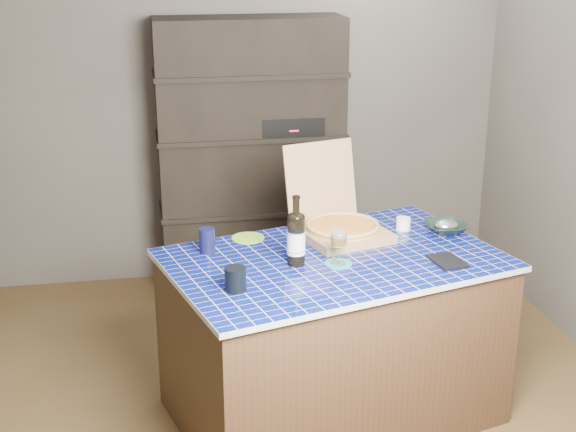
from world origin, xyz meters
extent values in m
plane|color=brown|center=(0.00, 0.00, 0.00)|extent=(3.50, 3.50, 0.00)
plane|color=#555149|center=(0.00, 1.75, 1.25)|extent=(3.50, 0.00, 3.50)
plane|color=#555149|center=(0.00, -1.75, 1.25)|extent=(3.50, 0.00, 3.50)
cube|color=black|center=(0.00, 1.53, 0.90)|extent=(1.20, 0.40, 1.80)
cube|color=black|center=(0.25, 1.48, 1.12)|extent=(0.40, 0.32, 0.12)
cube|color=#402619|center=(0.16, -0.15, 0.41)|extent=(1.69, 1.29, 0.81)
cube|color=#05144D|center=(0.16, -0.15, 0.83)|extent=(1.73, 1.34, 0.03)
cube|color=#957A4D|center=(0.26, 0.10, 0.86)|extent=(0.49, 0.49, 0.04)
cube|color=#957A4D|center=(0.20, 0.33, 1.08)|extent=(0.41, 0.20, 0.39)
cylinder|color=#AC8A47|center=(0.26, 0.10, 0.89)|extent=(0.37, 0.37, 0.01)
cylinder|color=maroon|center=(0.26, 0.10, 0.90)|extent=(0.32, 0.32, 0.01)
torus|color=#AC8A47|center=(0.26, 0.10, 0.91)|extent=(0.37, 0.37, 0.02)
cylinder|color=black|center=(-0.03, -0.19, 0.96)|extent=(0.08, 0.08, 0.23)
ellipsoid|color=black|center=(-0.03, -0.19, 1.07)|extent=(0.08, 0.08, 0.05)
cylinder|color=black|center=(-0.03, -0.19, 1.13)|extent=(0.03, 0.03, 0.09)
cylinder|color=silver|center=(-0.03, -0.19, 0.95)|extent=(0.08, 0.08, 0.10)
cylinder|color=#4398E5|center=(-0.03, -0.19, 0.91)|extent=(0.09, 0.09, 0.01)
cylinder|color=#4398E5|center=(-0.03, -0.19, 1.00)|extent=(0.09, 0.09, 0.01)
cylinder|color=#187F78|center=(0.16, -0.23, 0.84)|extent=(0.13, 0.13, 0.01)
cylinder|color=white|center=(0.16, -0.23, 0.85)|extent=(0.07, 0.07, 0.00)
cylinder|color=white|center=(0.16, -0.23, 0.89)|extent=(0.01, 0.01, 0.07)
ellipsoid|color=white|center=(0.16, -0.23, 0.97)|extent=(0.08, 0.08, 0.10)
cylinder|color=#B0831C|center=(0.16, -0.23, 0.96)|extent=(0.06, 0.06, 0.05)
cylinder|color=white|center=(0.16, -0.23, 0.99)|extent=(0.07, 0.07, 0.02)
cylinder|color=black|center=(-0.34, -0.43, 0.89)|extent=(0.09, 0.09, 0.10)
cube|color=black|center=(0.66, -0.31, 0.85)|extent=(0.16, 0.20, 0.01)
imported|color=black|center=(0.80, 0.08, 0.87)|extent=(0.22, 0.22, 0.05)
ellipsoid|color=silver|center=(0.80, 0.08, 0.88)|extent=(0.12, 0.10, 0.06)
cylinder|color=white|center=(0.60, 0.16, 0.87)|extent=(0.07, 0.07, 0.06)
cylinder|color=black|center=(-0.42, 0.03, 0.90)|extent=(0.08, 0.08, 0.12)
cylinder|color=#6EB526|center=(-0.20, 0.18, 0.84)|extent=(0.16, 0.16, 0.01)
camera|label=1|loc=(-0.69, -3.55, 2.27)|focal=50.00mm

